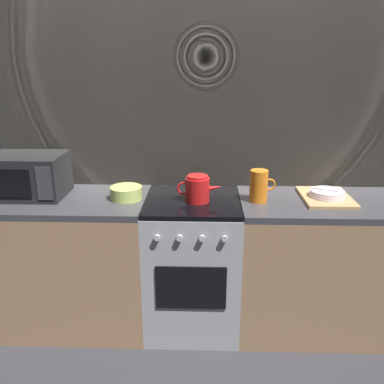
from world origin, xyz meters
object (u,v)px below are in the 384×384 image
(stove_unit, at_px, (193,264))
(microwave, at_px, (28,176))
(kettle, at_px, (198,189))
(dish_pile, at_px, (326,196))
(mixing_bowl, at_px, (126,193))
(pitcher, at_px, (259,186))

(stove_unit, height_order, microwave, microwave)
(stove_unit, xyz_separation_m, kettle, (0.03, -0.03, 0.53))
(dish_pile, bearing_deg, stove_unit, -177.62)
(stove_unit, height_order, kettle, kettle)
(stove_unit, bearing_deg, mixing_bowl, 179.32)
(mixing_bowl, height_order, pitcher, pitcher)
(microwave, xyz_separation_m, kettle, (1.08, -0.07, -0.05))
(microwave, relative_size, mixing_bowl, 2.30)
(stove_unit, distance_m, microwave, 1.20)
(kettle, bearing_deg, mixing_bowl, 175.80)
(microwave, height_order, mixing_bowl, microwave)
(microwave, relative_size, dish_pile, 1.15)
(microwave, bearing_deg, mixing_bowl, -3.70)
(mixing_bowl, xyz_separation_m, pitcher, (0.83, -0.02, 0.06))
(stove_unit, relative_size, dish_pile, 2.25)
(kettle, bearing_deg, pitcher, 1.24)
(dish_pile, bearing_deg, microwave, 179.67)
(mixing_bowl, xyz_separation_m, dish_pile, (1.26, 0.03, -0.02))
(mixing_bowl, bearing_deg, dish_pile, 1.36)
(microwave, bearing_deg, pitcher, -2.58)
(microwave, height_order, pitcher, microwave)
(stove_unit, distance_m, dish_pile, 0.97)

